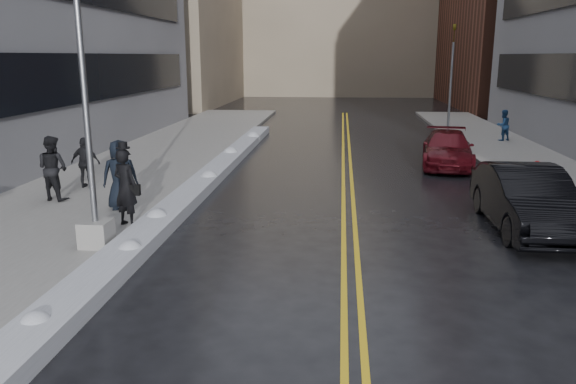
% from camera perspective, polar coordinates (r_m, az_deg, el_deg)
% --- Properties ---
extents(ground, '(160.00, 160.00, 0.00)m').
position_cam_1_polar(ground, '(10.94, -6.89, -10.17)').
color(ground, black).
rests_on(ground, ground).
extents(sidewalk_west, '(5.50, 50.00, 0.15)m').
position_cam_1_polar(sidewalk_west, '(21.75, -16.22, 1.65)').
color(sidewalk_west, gray).
rests_on(sidewalk_west, ground).
extents(sidewalk_east, '(4.00, 50.00, 0.15)m').
position_cam_1_polar(sidewalk_east, '(21.68, 26.31, 0.72)').
color(sidewalk_east, gray).
rests_on(sidewalk_east, ground).
extents(lane_line_left, '(0.12, 50.00, 0.01)m').
position_cam_1_polar(lane_line_left, '(20.25, 5.64, 1.06)').
color(lane_line_left, gold).
rests_on(lane_line_left, ground).
extents(lane_line_right, '(0.12, 50.00, 0.01)m').
position_cam_1_polar(lane_line_right, '(20.26, 6.49, 1.04)').
color(lane_line_right, gold).
rests_on(lane_line_right, ground).
extents(snow_ridge, '(0.90, 30.00, 0.34)m').
position_cam_1_polar(snow_ridge, '(18.85, -9.08, 0.52)').
color(snow_ridge, silver).
rests_on(snow_ridge, ground).
extents(building_west_far, '(14.00, 22.00, 18.00)m').
position_cam_1_polar(building_west_far, '(56.80, -13.46, 17.97)').
color(building_west_far, gray).
rests_on(building_west_far, ground).
extents(lamppost, '(0.65, 0.65, 7.62)m').
position_cam_1_polar(lamppost, '(13.13, -19.59, 4.69)').
color(lamppost, gray).
rests_on(lamppost, sidewalk_west).
extents(fire_hydrant, '(0.26, 0.26, 0.73)m').
position_cam_1_polar(fire_hydrant, '(21.25, 23.92, 2.04)').
color(fire_hydrant, maroon).
rests_on(fire_hydrant, sidewalk_east).
extents(traffic_signal, '(0.16, 0.20, 6.00)m').
position_cam_1_polar(traffic_signal, '(34.36, 16.27, 11.48)').
color(traffic_signal, gray).
rests_on(traffic_signal, sidewalk_east).
extents(pedestrian_fedora, '(0.86, 0.73, 2.00)m').
position_cam_1_polar(pedestrian_fedora, '(14.85, -16.16, 0.46)').
color(pedestrian_fedora, black).
rests_on(pedestrian_fedora, sidewalk_west).
extents(pedestrian_b, '(1.12, 0.98, 1.95)m').
position_cam_1_polar(pedestrian_b, '(18.25, -22.78, 2.25)').
color(pedestrian_b, black).
rests_on(pedestrian_b, sidewalk_west).
extents(pedestrian_c, '(1.12, 0.90, 1.98)m').
position_cam_1_polar(pedestrian_c, '(16.48, -16.71, 1.67)').
color(pedestrian_c, black).
rests_on(pedestrian_c, sidewalk_west).
extents(pedestrian_d, '(0.98, 0.42, 1.67)m').
position_cam_1_polar(pedestrian_d, '(19.62, -19.87, 2.82)').
color(pedestrian_d, black).
rests_on(pedestrian_d, sidewalk_west).
extents(pedestrian_east, '(0.95, 0.88, 1.58)m').
position_cam_1_polar(pedestrian_east, '(30.98, 21.02, 6.35)').
color(pedestrian_east, navy).
rests_on(pedestrian_east, sidewalk_east).
extents(car_black, '(1.79, 5.02, 1.65)m').
position_cam_1_polar(car_black, '(15.63, 23.08, -0.68)').
color(car_black, black).
rests_on(car_black, ground).
extents(car_maroon, '(2.60, 5.05, 1.40)m').
position_cam_1_polar(car_maroon, '(23.89, 15.89, 4.24)').
color(car_maroon, '#450B11').
rests_on(car_maroon, ground).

